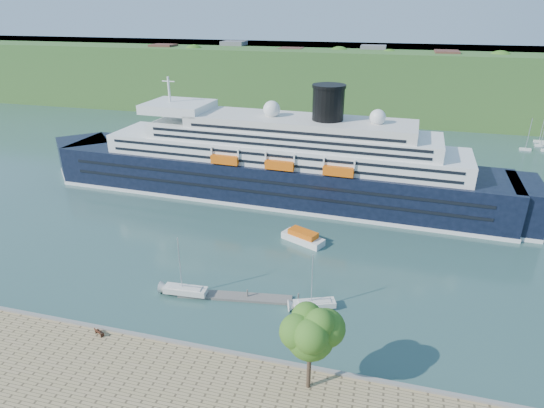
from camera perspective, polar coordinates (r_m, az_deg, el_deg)
The scene contains 10 objects.
ground at distance 58.95m, azimuth -8.53°, elevation -18.04°, with size 400.00×400.00×0.00m, color #2B4D47.
far_hillside at distance 187.71m, azimuth 9.21°, elevation 15.21°, with size 400.00×50.00×24.00m, color #315E25.
quay_coping at distance 58.05m, azimuth -8.68°, elevation -17.32°, with size 220.00×0.50×0.30m, color slate.
cruise_ship at distance 96.87m, azimuth -0.04°, elevation 7.85°, with size 111.00×16.16×24.93m, color black, non-canonical shape.
park_bench at distance 62.94m, azimuth -20.86°, elevation -14.74°, with size 1.46×0.60×0.94m, color #4A2315, non-canonical shape.
promenade_tree at distance 49.48m, azimuth 4.77°, elevation -17.32°, with size 6.76×6.76×11.19m, color #376A1C, non-canonical shape.
floating_pontoon at distance 67.48m, azimuth -4.67°, elevation -11.49°, with size 16.59×2.03×0.37m, color slate, non-canonical shape.
sailboat_white_near at distance 66.49m, azimuth -11.04°, elevation -8.00°, with size 7.02×1.95×9.07m, color silver, non-canonical shape.
sailboat_white_far at distance 63.05m, azimuth 5.44°, elevation -9.91°, with size 6.50×1.80×8.39m, color silver, non-canonical shape.
tender_launch at distance 81.36m, azimuth 3.91°, elevation -4.09°, with size 7.96×2.72×2.20m, color #E15B0D, non-canonical shape.
Camera 1 is at (19.18, -39.76, 39.07)m, focal length 30.00 mm.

